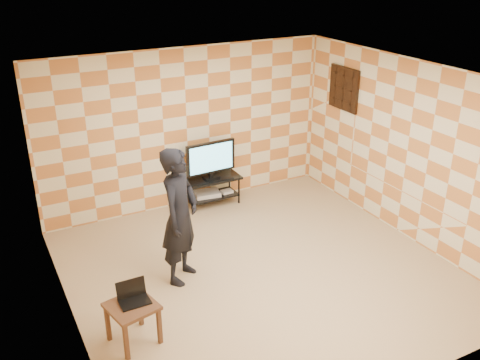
# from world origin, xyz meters

# --- Properties ---
(floor) EXTENTS (5.00, 5.00, 0.00)m
(floor) POSITION_xyz_m (0.00, 0.00, 0.00)
(floor) COLOR tan
(floor) RESTS_ON ground
(wall_back) EXTENTS (5.00, 0.02, 2.70)m
(wall_back) POSITION_xyz_m (0.00, 2.50, 1.35)
(wall_back) COLOR beige
(wall_back) RESTS_ON ground
(wall_front) EXTENTS (5.00, 0.02, 2.70)m
(wall_front) POSITION_xyz_m (0.00, -2.50, 1.35)
(wall_front) COLOR beige
(wall_front) RESTS_ON ground
(wall_left) EXTENTS (0.02, 5.00, 2.70)m
(wall_left) POSITION_xyz_m (-2.50, 0.00, 1.35)
(wall_left) COLOR beige
(wall_left) RESTS_ON ground
(wall_right) EXTENTS (0.02, 5.00, 2.70)m
(wall_right) POSITION_xyz_m (2.50, 0.00, 1.35)
(wall_right) COLOR beige
(wall_right) RESTS_ON ground
(ceiling) EXTENTS (5.00, 5.00, 0.02)m
(ceiling) POSITION_xyz_m (0.00, 0.00, 2.70)
(ceiling) COLOR white
(ceiling) RESTS_ON wall_back
(wall_art) EXTENTS (0.04, 0.72, 0.72)m
(wall_art) POSITION_xyz_m (2.47, 1.55, 1.95)
(wall_art) COLOR black
(wall_art) RESTS_ON wall_right
(tv_stand) EXTENTS (1.00, 0.45, 0.50)m
(tv_stand) POSITION_xyz_m (0.30, 2.22, 0.37)
(tv_stand) COLOR black
(tv_stand) RESTS_ON floor
(tv) EXTENTS (0.89, 0.18, 0.65)m
(tv) POSITION_xyz_m (0.30, 2.22, 0.86)
(tv) COLOR black
(tv) RESTS_ON tv_stand
(dvd_player) EXTENTS (0.47, 0.37, 0.07)m
(dvd_player) POSITION_xyz_m (0.22, 2.25, 0.21)
(dvd_player) COLOR #BCBCBE
(dvd_player) RESTS_ON tv_stand
(game_console) EXTENTS (0.20, 0.15, 0.05)m
(game_console) POSITION_xyz_m (0.58, 2.19, 0.20)
(game_console) COLOR silver
(game_console) RESTS_ON tv_stand
(side_table) EXTENTS (0.60, 0.60, 0.50)m
(side_table) POSITION_xyz_m (-1.98, -0.57, 0.41)
(side_table) COLOR #3E271B
(side_table) RESTS_ON floor
(laptop) EXTENTS (0.33, 0.26, 0.22)m
(laptop) POSITION_xyz_m (-1.93, -0.50, 0.55)
(laptop) COLOR black
(laptop) RESTS_ON side_table
(person) EXTENTS (0.80, 0.79, 1.87)m
(person) POSITION_xyz_m (-1.00, 0.37, 0.93)
(person) COLOR black
(person) RESTS_ON floor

